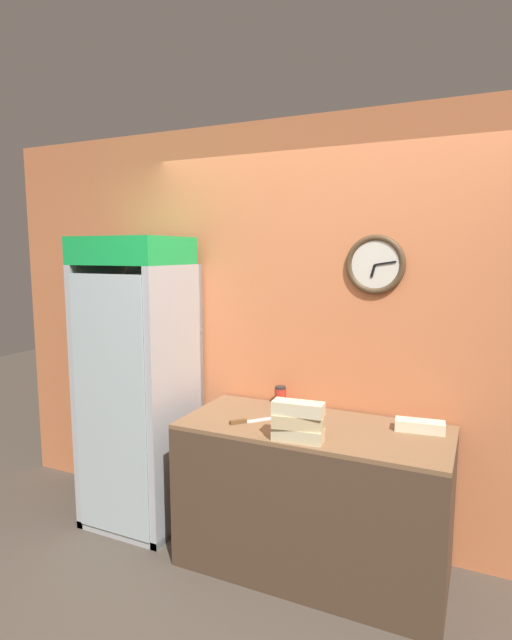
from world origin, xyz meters
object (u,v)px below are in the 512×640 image
sandwich_stack_bottom (298,435)px  sandwich_flat_left (420,426)px  chefs_knife (250,421)px  condiment_jar (280,396)px  sandwich_stack_middle (298,422)px  sandwich_stack_top (299,408)px  beverage_cooler (143,370)px

sandwich_stack_bottom → sandwich_flat_left: (0.57, 0.42, -0.00)m
chefs_knife → condiment_jar: size_ratio=2.30×
sandwich_stack_bottom → chefs_knife: size_ratio=0.96×
sandwich_stack_middle → sandwich_stack_top: bearing=0.0°
sandwich_stack_bottom → chefs_knife: 0.40m
sandwich_stack_middle → chefs_knife: sandwich_stack_middle is taller
sandwich_stack_bottom → condiment_jar: condiment_jar is taller
beverage_cooler → sandwich_stack_middle: beverage_cooler is taller
sandwich_stack_bottom → sandwich_stack_top: (0.00, 0.00, 0.14)m
sandwich_stack_bottom → sandwich_stack_top: sandwich_stack_top is taller
beverage_cooler → sandwich_stack_top: bearing=-15.0°
sandwich_stack_bottom → sandwich_flat_left: 0.70m
sandwich_stack_middle → sandwich_stack_top: sandwich_stack_top is taller
sandwich_stack_top → sandwich_flat_left: (0.57, 0.42, -0.15)m
beverage_cooler → sandwich_flat_left: (1.83, 0.08, -0.15)m
sandwich_stack_bottom → sandwich_stack_top: bearing=0.0°
beverage_cooler → sandwich_stack_bottom: beverage_cooler is taller
sandwich_stack_bottom → condiment_jar: (-0.32, 0.54, 0.03)m
beverage_cooler → sandwich_flat_left: beverage_cooler is taller
beverage_cooler → condiment_jar: beverage_cooler is taller
sandwich_stack_bottom → sandwich_stack_middle: (0.00, 0.00, 0.07)m
sandwich_stack_middle → sandwich_flat_left: sandwich_stack_middle is taller
sandwich_stack_middle → sandwich_stack_bottom: bearing=0.0°
sandwich_stack_top → chefs_knife: sandwich_stack_top is taller
sandwich_stack_bottom → sandwich_flat_left: sandwich_stack_bottom is taller
sandwich_stack_middle → sandwich_flat_left: bearing=36.4°
sandwich_flat_left → chefs_knife: bearing=-164.8°
sandwich_stack_top → chefs_knife: 0.43m
sandwich_stack_top → sandwich_flat_left: sandwich_stack_top is taller
sandwich_stack_bottom → sandwich_stack_top: 0.14m
sandwich_flat_left → sandwich_stack_top: bearing=-143.6°
condiment_jar → sandwich_stack_top: bearing=-59.4°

